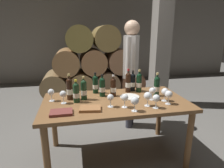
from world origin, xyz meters
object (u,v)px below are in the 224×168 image
(wine_bottle_9, at_px, (128,82))
(wine_glass_1, at_px, (152,91))
(wine_bottle_8, at_px, (113,87))
(tasting_notebook, at_px, (90,109))
(wine_bottle_2, at_px, (76,92))
(wine_glass_5, at_px, (51,93))
(wine_bottle_1, at_px, (84,90))
(wine_bottle_4, at_px, (133,82))
(wine_glass_3, at_px, (63,94))
(wine_glass_0, at_px, (156,99))
(wine_glass_6, at_px, (135,101))
(wine_glass_7, at_px, (169,95))
(dining_table, at_px, (115,108))
(wine_glass_4, at_px, (148,96))
(sommelier_presenting, at_px, (131,65))
(wine_bottle_7, at_px, (95,84))
(wine_glass_8, at_px, (125,98))
(wine_glass_9, at_px, (165,92))
(wine_bottle_3, at_px, (157,86))
(wine_bottle_0, at_px, (102,87))
(leather_ledger, at_px, (61,112))
(wine_bottle_5, at_px, (70,89))
(serving_plate, at_px, (130,97))
(wine_glass_2, at_px, (110,98))
(wine_bottle_6, at_px, (139,82))

(wine_bottle_9, distance_m, wine_glass_1, 0.41)
(wine_bottle_8, bearing_deg, tasting_notebook, -130.40)
(wine_bottle_2, distance_m, wine_glass_5, 0.30)
(wine_bottle_1, relative_size, wine_bottle_4, 1.01)
(wine_glass_3, relative_size, tasting_notebook, 0.69)
(wine_glass_0, xyz_separation_m, wine_glass_5, (-1.12, 0.44, -0.00))
(wine_glass_6, relative_size, wine_glass_7, 1.00)
(dining_table, relative_size, wine_bottle_4, 6.01)
(wine_glass_3, bearing_deg, wine_bottle_4, 19.00)
(wine_bottle_1, distance_m, wine_glass_3, 0.25)
(wine_glass_4, relative_size, wine_glass_6, 1.02)
(sommelier_presenting, bearing_deg, wine_glass_7, -81.60)
(wine_bottle_7, distance_m, wine_glass_8, 0.61)
(wine_glass_4, height_order, wine_glass_8, wine_glass_4)
(wine_glass_3, distance_m, wine_glass_9, 1.17)
(wine_glass_3, height_order, wine_glass_8, same)
(wine_bottle_3, bearing_deg, sommelier_presenting, 100.72)
(wine_glass_8, distance_m, wine_glass_9, 0.52)
(wine_bottle_0, xyz_separation_m, wine_glass_7, (0.69, -0.42, -0.01))
(leather_ledger, bearing_deg, wine_glass_9, 6.44)
(wine_bottle_5, relative_size, wine_bottle_8, 1.15)
(wine_bottle_8, xyz_separation_m, sommelier_presenting, (0.41, 0.58, 0.16))
(wine_bottle_3, relative_size, serving_plate, 1.25)
(wine_bottle_5, xyz_separation_m, wine_glass_6, (0.65, -0.49, -0.02))
(wine_glass_0, relative_size, wine_glass_5, 1.03)
(wine_glass_1, height_order, wine_glass_7, wine_glass_7)
(wine_bottle_3, xyz_separation_m, wine_bottle_8, (-0.54, 0.10, -0.01))
(wine_bottle_3, bearing_deg, wine_glass_5, 176.87)
(wine_bottle_9, distance_m, wine_glass_4, 0.53)
(wine_bottle_4, distance_m, wine_bottle_9, 0.09)
(wine_bottle_8, bearing_deg, wine_glass_1, -27.94)
(serving_plate, bearing_deg, wine_bottle_1, 176.66)
(dining_table, bearing_deg, wine_glass_2, -117.51)
(wine_bottle_2, distance_m, sommelier_presenting, 1.13)
(wine_bottle_8, xyz_separation_m, wine_glass_1, (0.43, -0.23, -0.01))
(wine_bottle_2, bearing_deg, sommelier_presenting, 39.30)
(wine_glass_3, height_order, leather_ledger, wine_glass_3)
(wine_bottle_6, relative_size, wine_glass_9, 1.93)
(wine_bottle_3, bearing_deg, wine_glass_3, -178.29)
(wine_glass_0, bearing_deg, wine_bottle_0, 135.21)
(wine_glass_1, bearing_deg, wine_bottle_5, 167.73)
(wine_bottle_9, relative_size, wine_glass_3, 2.10)
(wine_bottle_4, xyz_separation_m, wine_glass_1, (0.12, -0.41, -0.01))
(wine_bottle_5, bearing_deg, wine_bottle_3, -4.55)
(wine_bottle_7, relative_size, wine_glass_2, 1.91)
(wine_bottle_0, bearing_deg, wine_bottle_3, -10.73)
(wine_glass_0, xyz_separation_m, wine_glass_8, (-0.32, 0.08, -0.00))
(serving_plate, relative_size, sommelier_presenting, 0.14)
(wine_bottle_4, relative_size, wine_glass_7, 1.78)
(wine_bottle_0, bearing_deg, wine_glass_0, -44.79)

